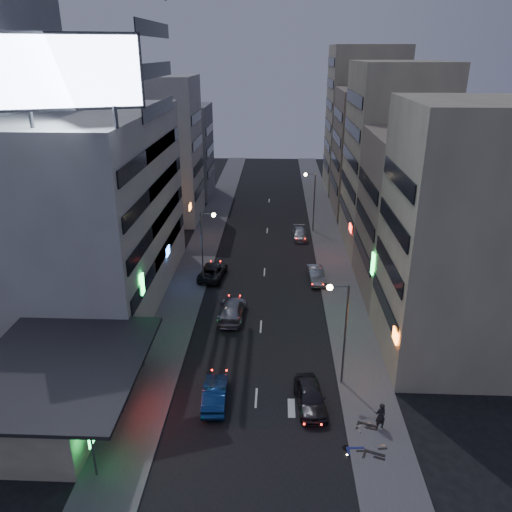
# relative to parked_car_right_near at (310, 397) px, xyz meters

# --- Properties ---
(ground) EXTENTS (180.00, 180.00, 0.00)m
(ground) POSITION_rel_parked_car_right_near_xyz_m (-3.78, -3.28, -0.81)
(ground) COLOR black
(ground) RESTS_ON ground
(sidewalk_left) EXTENTS (4.00, 120.00, 0.12)m
(sidewalk_left) POSITION_rel_parked_car_right_near_xyz_m (-11.78, 26.72, -0.75)
(sidewalk_left) COLOR #4C4C4F
(sidewalk_left) RESTS_ON ground
(sidewalk_right) EXTENTS (4.00, 120.00, 0.12)m
(sidewalk_right) POSITION_rel_parked_car_right_near_xyz_m (4.22, 26.72, -0.75)
(sidewalk_right) COLOR #4C4C4F
(sidewalk_right) RESTS_ON ground
(food_court) EXTENTS (11.00, 13.00, 3.88)m
(food_court) POSITION_rel_parked_car_right_near_xyz_m (-17.68, -1.28, 1.18)
(food_court) COLOR #B9B391
(food_court) RESTS_ON ground
(white_building) EXTENTS (14.00, 24.00, 18.00)m
(white_building) POSITION_rel_parked_car_right_near_xyz_m (-20.78, 16.72, 8.19)
(white_building) COLOR beige
(white_building) RESTS_ON ground
(shophouse_near) EXTENTS (10.00, 11.00, 20.00)m
(shophouse_near) POSITION_rel_parked_car_right_near_xyz_m (11.22, 7.22, 9.19)
(shophouse_near) COLOR #B9B391
(shophouse_near) RESTS_ON ground
(shophouse_mid) EXTENTS (11.00, 12.00, 16.00)m
(shophouse_mid) POSITION_rel_parked_car_right_near_xyz_m (11.72, 18.72, 7.19)
(shophouse_mid) COLOR gray
(shophouse_mid) RESTS_ON ground
(shophouse_far) EXTENTS (10.00, 14.00, 22.00)m
(shophouse_far) POSITION_rel_parked_car_right_near_xyz_m (11.22, 31.72, 10.19)
(shophouse_far) COLOR #B9B391
(shophouse_far) RESTS_ON ground
(far_left_a) EXTENTS (11.00, 10.00, 20.00)m
(far_left_a) POSITION_rel_parked_car_right_near_xyz_m (-19.28, 41.72, 9.19)
(far_left_a) COLOR beige
(far_left_a) RESTS_ON ground
(far_left_b) EXTENTS (12.00, 10.00, 15.00)m
(far_left_b) POSITION_rel_parked_car_right_near_xyz_m (-19.78, 54.72, 6.69)
(far_left_b) COLOR gray
(far_left_b) RESTS_ON ground
(far_right_a) EXTENTS (11.00, 12.00, 18.00)m
(far_right_a) POSITION_rel_parked_car_right_near_xyz_m (11.72, 46.72, 8.19)
(far_right_a) COLOR gray
(far_right_a) RESTS_ON ground
(far_right_b) EXTENTS (12.00, 12.00, 24.00)m
(far_right_b) POSITION_rel_parked_car_right_near_xyz_m (12.22, 60.72, 11.19)
(far_right_b) COLOR #B9B391
(far_right_b) RESTS_ON ground
(billboard) EXTENTS (9.52, 3.75, 6.20)m
(billboard) POSITION_rel_parked_car_right_near_xyz_m (-16.77, 6.70, 20.85)
(billboard) COLOR #595B60
(billboard) RESTS_ON white_building
(street_lamp_right_near) EXTENTS (1.60, 0.44, 8.02)m
(street_lamp_right_near) POSITION_rel_parked_car_right_near_xyz_m (2.12, 2.72, 4.56)
(street_lamp_right_near) COLOR #595B60
(street_lamp_right_near) RESTS_ON sidewalk_right
(street_lamp_left) EXTENTS (1.60, 0.44, 8.02)m
(street_lamp_left) POSITION_rel_parked_car_right_near_xyz_m (-9.68, 18.72, 4.56)
(street_lamp_left) COLOR #595B60
(street_lamp_left) RESTS_ON sidewalk_left
(street_lamp_right_far) EXTENTS (1.60, 0.44, 8.02)m
(street_lamp_right_far) POSITION_rel_parked_car_right_near_xyz_m (2.12, 36.72, 4.56)
(street_lamp_right_far) COLOR #595B60
(street_lamp_right_far) RESTS_ON sidewalk_right
(parked_car_right_near) EXTENTS (2.44, 4.93, 1.62)m
(parked_car_right_near) POSITION_rel_parked_car_right_near_xyz_m (0.00, 0.00, 0.00)
(parked_car_right_near) COLOR #2B2A2F
(parked_car_right_near) RESTS_ON ground
(parked_car_right_mid) EXTENTS (1.93, 4.60, 1.48)m
(parked_car_right_mid) POSITION_rel_parked_car_right_near_xyz_m (1.82, 20.59, -0.07)
(parked_car_right_mid) COLOR #A3A7AB
(parked_car_right_mid) RESTS_ON ground
(parked_car_left) EXTENTS (3.06, 5.65, 1.50)m
(parked_car_left) POSITION_rel_parked_car_right_near_xyz_m (-9.38, 21.03, -0.06)
(parked_car_left) COLOR black
(parked_car_left) RESTS_ON ground
(parked_car_right_far) EXTENTS (1.95, 4.57, 1.31)m
(parked_car_right_far) POSITION_rel_parked_car_right_near_xyz_m (0.62, 33.78, -0.15)
(parked_car_right_far) COLOR #A4A9AC
(parked_car_right_far) RESTS_ON ground
(road_car_blue) EXTENTS (1.78, 4.65, 1.51)m
(road_car_blue) POSITION_rel_parked_car_right_near_xyz_m (-6.64, 0.10, -0.05)
(road_car_blue) COLOR navy
(road_car_blue) RESTS_ON ground
(road_car_silver) EXTENTS (2.52, 5.68, 1.62)m
(road_car_silver) POSITION_rel_parked_car_right_near_xyz_m (-6.51, 12.29, 0.00)
(road_car_silver) COLOR #97989E
(road_car_silver) RESTS_ON ground
(person) EXTENTS (0.82, 0.67, 1.96)m
(person) POSITION_rel_parked_car_right_near_xyz_m (4.41, -2.15, 0.29)
(person) COLOR black
(person) RESTS_ON sidewalk_right
(scooter_black_a) EXTENTS (1.25, 2.00, 1.16)m
(scooter_black_a) POSITION_rel_parked_car_right_near_xyz_m (4.38, -4.51, -0.11)
(scooter_black_a) COLOR black
(scooter_black_a) RESTS_ON sidewalk_right
(scooter_silver_a) EXTENTS (0.79, 1.72, 1.01)m
(scooter_silver_a) POSITION_rel_parked_car_right_near_xyz_m (4.51, -3.60, -0.18)
(scooter_silver_a) COLOR #AEB0B6
(scooter_silver_a) RESTS_ON sidewalk_right
(scooter_blue) EXTENTS (0.67, 1.73, 1.04)m
(scooter_blue) POSITION_rel_parked_car_right_near_xyz_m (3.19, -3.86, -0.17)
(scooter_blue) COLOR navy
(scooter_blue) RESTS_ON sidewalk_right
(scooter_black_b) EXTENTS (1.20, 2.02, 1.17)m
(scooter_black_b) POSITION_rel_parked_car_right_near_xyz_m (4.35, -1.94, -0.10)
(scooter_black_b) COLOR black
(scooter_black_b) RESTS_ON sidewalk_right
(scooter_silver_b) EXTENTS (1.16, 1.75, 1.02)m
(scooter_silver_b) POSITION_rel_parked_car_right_near_xyz_m (3.88, -1.61, -0.18)
(scooter_silver_b) COLOR #9E9FA6
(scooter_silver_b) RESTS_ON sidewalk_right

